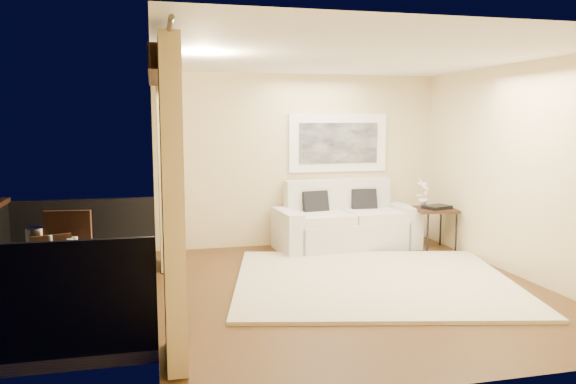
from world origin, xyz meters
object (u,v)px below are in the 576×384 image
object	(u,v)px
ice_bucket	(35,238)
balcony_chair_far	(72,251)
orchid	(423,193)
side_table	(435,212)
balcony_chair_near	(55,274)
sofa	(344,224)
bistro_table	(54,258)

from	to	relation	value
ice_bucket	balcony_chair_far	bearing A→B (deg)	23.77
orchid	side_table	bearing A→B (deg)	-49.10
balcony_chair_near	sofa	bearing A→B (deg)	13.89
side_table	orchid	world-z (taller)	orchid
bistro_table	balcony_chair_near	xyz separation A→B (m)	(0.02, -0.13, -0.13)
side_table	ice_bucket	bearing A→B (deg)	-161.57
bistro_table	balcony_chair_near	world-z (taller)	balcony_chair_near
sofa	balcony_chair_near	xyz separation A→B (m)	(-3.85, -2.52, 0.13)
orchid	bistro_table	bearing A→B (deg)	-157.67
side_table	balcony_chair_near	size ratio (longest dim) A/B	0.77
orchid	sofa	bearing A→B (deg)	164.61
balcony_chair_near	orchid	bearing A→B (deg)	4.35
sofa	orchid	bearing A→B (deg)	-19.70
sofa	orchid	xyz separation A→B (m)	(1.17, -0.32, 0.50)
bistro_table	ice_bucket	bearing A→B (deg)	143.25
sofa	bistro_table	size ratio (longest dim) A/B	3.11
side_table	balcony_chair_far	xyz separation A→B (m)	(-5.03, -1.64, 0.04)
balcony_chair_far	side_table	bearing A→B (deg)	-155.70
orchid	bistro_table	distance (m)	5.45
side_table	orchid	xyz separation A→B (m)	(-0.13, 0.15, 0.28)
sofa	orchid	world-z (taller)	orchid
balcony_chair_near	side_table	bearing A→B (deg)	2.39
sofa	side_table	distance (m)	1.40
sofa	balcony_chair_far	bearing A→B (deg)	-154.80
balcony_chair_far	ice_bucket	world-z (taller)	balcony_chair_far
bistro_table	side_table	bearing A→B (deg)	20.37
sofa	balcony_chair_near	size ratio (longest dim) A/B	2.55
bistro_table	balcony_chair_near	distance (m)	0.18
side_table	balcony_chair_far	bearing A→B (deg)	-161.92
balcony_chair_far	balcony_chair_near	size ratio (longest dim) A/B	1.23
sofa	balcony_chair_near	distance (m)	4.60
balcony_chair_far	ice_bucket	distance (m)	0.39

